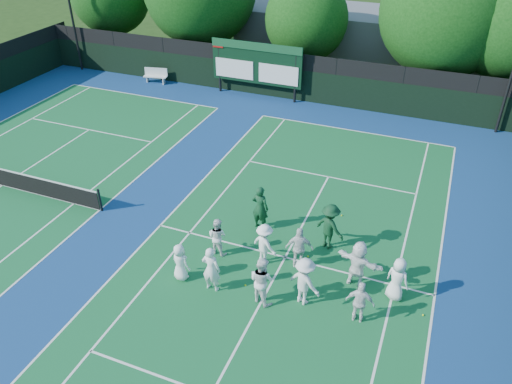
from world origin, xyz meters
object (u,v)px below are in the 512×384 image
at_px(scoreboard, 256,64).
at_px(tennis_net, 0,176).
at_px(bench, 156,75).
at_px(coach_left, 260,208).

xyz_separation_m(scoreboard, tennis_net, (-6.99, -14.59, -1.70)).
height_order(scoreboard, bench, scoreboard).
height_order(scoreboard, coach_left, scoreboard).
bearing_deg(scoreboard, coach_left, -67.61).
distance_m(scoreboard, tennis_net, 16.26).
height_order(tennis_net, coach_left, coach_left).
distance_m(scoreboard, coach_left, 14.28).
bearing_deg(tennis_net, bench, 91.66).
relative_size(tennis_net, coach_left, 5.76).
xyz_separation_m(scoreboard, coach_left, (5.42, -13.15, -1.21)).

